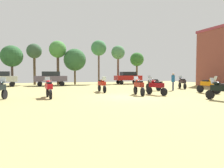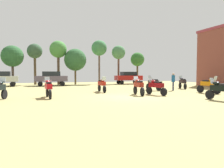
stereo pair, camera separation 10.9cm
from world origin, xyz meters
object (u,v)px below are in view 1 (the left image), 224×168
at_px(motorcycle_5, 153,83).
at_px(tree_9, 75,60).
at_px(motorcycle_8, 139,86).
at_px(motorcycle_10, 102,84).
at_px(tree_4, 12,56).
at_px(tree_6, 99,49).
at_px(tree_7, 137,60).
at_px(person_1, 173,80).
at_px(car_2, 0,78).
at_px(motorcycle_1, 156,86).
at_px(tree_3, 118,53).
at_px(car_3, 128,77).
at_px(tree_1, 58,50).
at_px(motorcycle_2, 182,82).
at_px(motorcycle_3, 221,89).
at_px(car_1, 51,77).
at_px(motorcycle_4, 209,85).
at_px(tree_5, 34,52).
at_px(motorcycle_9, 49,88).

relative_size(motorcycle_5, tree_9, 0.39).
relative_size(motorcycle_8, tree_9, 0.40).
xyz_separation_m(motorcycle_10, tree_4, (-9.31, 14.49, 3.48)).
xyz_separation_m(tree_6, tree_7, (7.01, -0.01, -1.68)).
distance_m(motorcycle_5, person_1, 2.02).
height_order(motorcycle_10, tree_6, tree_6).
bearing_deg(car_2, person_1, -129.32).
relative_size(car_2, person_1, 2.48).
xyz_separation_m(tree_6, tree_9, (-4.10, -0.86, -2.01)).
height_order(motorcycle_1, motorcycle_8, motorcycle_8).
height_order(tree_3, tree_4, tree_3).
relative_size(tree_3, tree_7, 1.17).
bearing_deg(car_3, tree_1, 80.17).
bearing_deg(motorcycle_10, motorcycle_1, 129.19).
bearing_deg(motorcycle_2, car_2, 168.73).
bearing_deg(tree_6, tree_3, -13.10).
xyz_separation_m(car_3, tree_6, (-4.31, 2.31, 4.69)).
xyz_separation_m(motorcycle_3, tree_4, (-14.88, 22.59, 3.49)).
height_order(car_1, tree_1, tree_1).
bearing_deg(motorcycle_5, tree_3, 72.42).
distance_m(motorcycle_1, motorcycle_8, 1.43).
relative_size(motorcycle_3, tree_3, 0.33).
bearing_deg(motorcycle_5, tree_4, 124.12).
height_order(motorcycle_4, car_3, car_3).
distance_m(motorcycle_2, tree_6, 15.77).
bearing_deg(motorcycle_1, car_2, 116.42).
bearing_deg(car_2, tree_3, -87.38).
relative_size(motorcycle_2, motorcycle_4, 0.95).
height_order(motorcycle_2, motorcycle_8, motorcycle_8).
height_order(motorcycle_8, tree_6, tree_6).
relative_size(motorcycle_2, car_3, 0.49).
xyz_separation_m(motorcycle_2, motorcycle_10, (-9.76, -0.99, -0.00)).
bearing_deg(tree_4, motorcycle_3, -56.63).
relative_size(motorcycle_3, tree_9, 0.38).
xyz_separation_m(motorcycle_4, car_1, (-12.45, 15.54, 0.43)).
height_order(car_2, tree_6, tree_6).
height_order(motorcycle_2, tree_9, tree_9).
bearing_deg(tree_3, motorcycle_3, -93.45).
xyz_separation_m(motorcycle_10, tree_7, (10.76, 14.62, 3.45)).
bearing_deg(motorcycle_3, motorcycle_10, 113.55).
bearing_deg(motorcycle_5, tree_5, 115.91).
relative_size(motorcycle_4, tree_6, 0.31).
distance_m(motorcycle_2, car_3, 11.47).
height_order(motorcycle_1, car_2, car_2).
bearing_deg(motorcycle_10, motorcycle_2, -176.82).
distance_m(motorcycle_8, motorcycle_9, 6.87).
height_order(motorcycle_5, person_1, person_1).
distance_m(motorcycle_4, motorcycle_5, 5.25).
xyz_separation_m(motorcycle_9, car_2, (-5.65, 14.98, 0.44)).
relative_size(tree_1, tree_4, 1.16).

